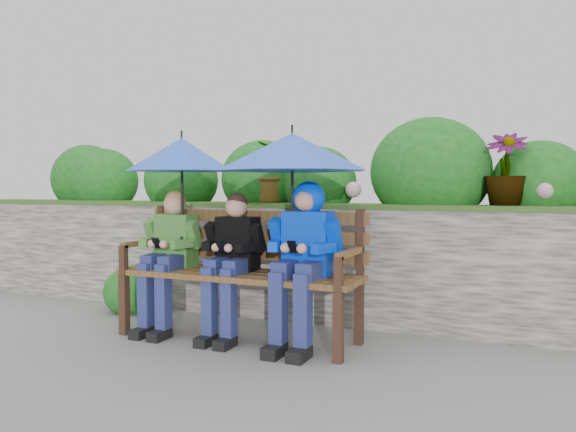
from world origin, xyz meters
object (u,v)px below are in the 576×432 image
at_px(park_bench, 243,264).
at_px(boy_middle, 232,255).
at_px(boy_left, 169,251).
at_px(boy_right, 303,248).
at_px(umbrella_right, 292,152).
at_px(umbrella_left, 182,155).

distance_m(park_bench, boy_middle, 0.13).
xyz_separation_m(boy_left, boy_right, (1.17, 0.01, 0.08)).
height_order(boy_middle, boy_right, boy_right).
height_order(park_bench, umbrella_right, umbrella_right).
relative_size(boy_middle, umbrella_left, 1.28).
distance_m(boy_left, boy_right, 1.17).
height_order(boy_left, umbrella_left, umbrella_left).
relative_size(boy_left, umbrella_left, 1.29).
relative_size(boy_left, boy_middle, 1.01).
bearing_deg(boy_right, umbrella_left, 179.31).
bearing_deg(boy_left, umbrella_left, 9.07).
xyz_separation_m(boy_middle, umbrella_left, (-0.46, 0.02, 0.78)).
bearing_deg(boy_left, boy_right, 0.29).
relative_size(park_bench, boy_right, 1.58).
relative_size(boy_middle, umbrella_right, 1.00).
relative_size(park_bench, boy_middle, 1.69).
height_order(boy_middle, umbrella_left, umbrella_left).
relative_size(umbrella_left, umbrella_right, 0.78).
xyz_separation_m(boy_right, umbrella_left, (-1.05, 0.01, 0.70)).
bearing_deg(boy_middle, umbrella_left, 177.85).
xyz_separation_m(umbrella_left, umbrella_right, (0.95, 0.03, -0.00)).
bearing_deg(boy_middle, boy_right, 0.44).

